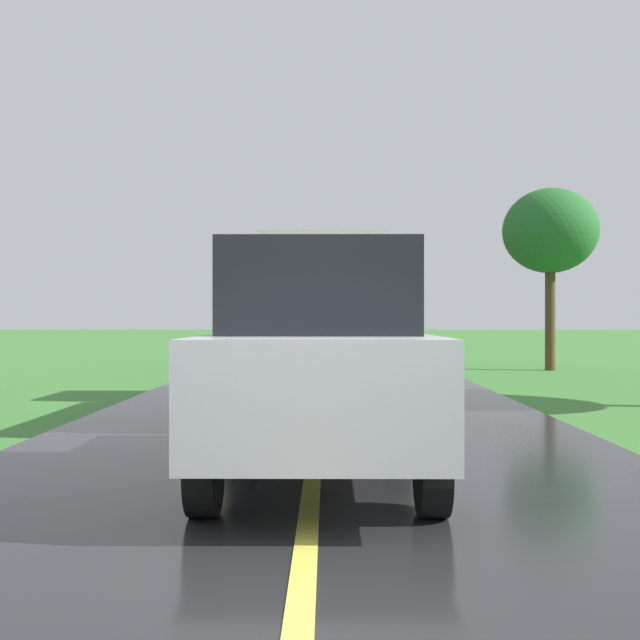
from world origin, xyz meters
TOP-DOWN VIEW (x-y plane):
  - banana_truck_near at (0.03, 9.68)m, footprint 2.38×5.82m
  - banana_truck_far at (-0.00, 22.11)m, footprint 2.38×5.81m
  - roadside_tree_mid_right at (6.28, 18.47)m, footprint 2.60×2.60m
  - following_car at (0.06, 3.62)m, footprint 1.74×4.10m

SIDE VIEW (x-z plane):
  - following_car at x=0.06m, z-range 0.11..2.03m
  - banana_truck_far at x=0.00m, z-range 0.07..2.87m
  - banana_truck_near at x=0.03m, z-range 0.08..2.88m
  - roadside_tree_mid_right at x=6.28m, z-range 1.31..6.33m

